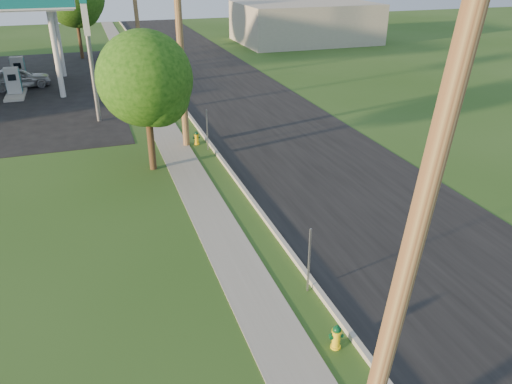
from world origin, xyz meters
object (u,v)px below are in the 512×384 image
Objects in this scene: hydrant_near at (336,337)px; hydrant_far at (166,92)px; utility_pole_near at (414,239)px; fuel_pump_ne at (14,85)px; fuel_pump_se at (19,73)px; utility_pole_far at (136,9)px; hydrant_mid at (197,138)px; car_silver at (17,78)px; utility_pole_mid at (180,42)px; tree_verge at (148,83)px; price_pylon at (85,21)px.

hydrant_near is 24.68m from hydrant_far.
utility_pole_near is 32.51m from fuel_pump_ne.
fuel_pump_se is 4.40× the size of hydrant_far.
hydrant_mid is at bearing -88.39° from utility_pole_far.
hydrant_far is at bearing -37.98° from fuel_pump_se.
utility_pole_mid is at bearing -161.97° from car_silver.
utility_pole_near is 1.59× the size of tree_verge.
hydrant_mid is 9.63m from hydrant_far.
hydrant_near is at bearing -89.76° from hydrant_mid.
price_pylon reaches higher than tree_verge.
car_silver is (-8.89, 15.32, -4.22)m from utility_pole_mid.
fuel_pump_se is at bearing 142.02° from hydrant_far.
tree_verge is at bearing 101.15° from hydrant_near.
hydrant_far is (0.58, 27.60, -4.45)m from utility_pole_near.
utility_pole_near is 2.20× the size of car_silver.
tree_verge reaches higher than car_silver.
utility_pole_mid is 3.06× the size of fuel_pump_se.
hydrant_mid is at bearing -54.17° from fuel_pump_ne.
utility_pole_near reaches higher than fuel_pump_se.
hydrant_mid is at bearing -51.45° from price_pylon.
hydrant_far reaches higher than hydrant_near.
utility_pole_far reaches higher than hydrant_far.
utility_pole_near is 2.96× the size of fuel_pump_ne.
utility_pole_near is 13.82× the size of hydrant_mid.
hydrant_near is 0.98× the size of hydrant_mid.
price_pylon is at bearing 103.97° from tree_verge.
utility_pole_near is at bearing -73.98° from fuel_pump_ne.
fuel_pump_ne is (-8.90, -5.00, -4.08)m from utility_pole_far.
utility_pole_far is at bearing 91.61° from hydrant_mid.
utility_pole_near is at bearing -101.08° from hydrant_near.
fuel_pump_ne is 4.74× the size of hydrant_near.
hydrant_near is 0.93× the size of hydrant_far.
utility_pole_far is 13.11m from price_pylon.
car_silver is at bearing -163.23° from utility_pole_far.
tree_verge is 13.22m from hydrant_near.
utility_pole_mid is 14.29× the size of hydrant_mid.
utility_pole_near is 34.73m from car_silver.
price_pylon is 21.67m from hydrant_near.
price_pylon is at bearing 128.55° from hydrant_mid.
utility_pole_mid is at bearing -62.37° from fuel_pump_se.
hydrant_far is (0.58, -8.40, -4.45)m from utility_pole_far.
tree_verge reaches higher than hydrant_near.
fuel_pump_se is at bearing 106.45° from hydrant_near.
hydrant_mid is (0.51, -0.03, -4.62)m from utility_pole_mid.
fuel_pump_se is 0.74× the size of car_silver.
car_silver is at bearing 111.37° from tree_verge.
utility_pole_mid reaches higher than fuel_pump_ne.
hydrant_near is at bearing -174.81° from car_silver.
utility_pole_far is 2.97× the size of fuel_pump_ne.
price_pylon is at bearing -107.33° from utility_pole_far.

